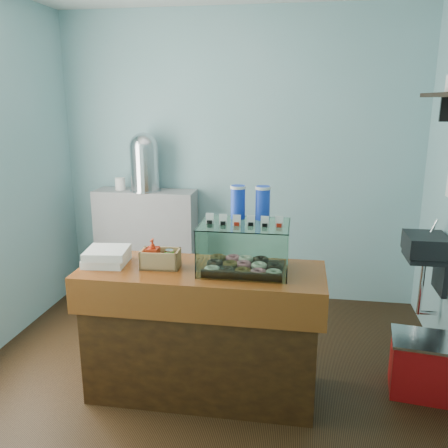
% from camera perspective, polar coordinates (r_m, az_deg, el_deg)
% --- Properties ---
extents(ground, '(3.50, 3.50, 0.00)m').
position_cam_1_polar(ground, '(3.72, -1.72, -17.20)').
color(ground, black).
rests_on(ground, ground).
extents(room_shell, '(3.54, 3.04, 2.82)m').
position_cam_1_polar(room_shell, '(3.17, -1.47, 9.97)').
color(room_shell, '#7DB3B7').
rests_on(room_shell, ground).
extents(counter, '(1.60, 0.60, 0.90)m').
position_cam_1_polar(counter, '(3.28, -2.64, -12.72)').
color(counter, '#48270E').
rests_on(counter, ground).
extents(back_shelf, '(1.00, 0.32, 1.10)m').
position_cam_1_polar(back_shelf, '(4.88, -9.24, -2.35)').
color(back_shelf, gray).
rests_on(back_shelf, ground).
extents(display_case, '(0.57, 0.42, 0.53)m').
position_cam_1_polar(display_case, '(3.06, 2.55, -2.37)').
color(display_case, black).
rests_on(display_case, counter).
extents(condiment_crate, '(0.26, 0.16, 0.19)m').
position_cam_1_polar(condiment_crate, '(3.14, -7.85, -4.00)').
color(condiment_crate, tan).
rests_on(condiment_crate, counter).
extents(pastry_boxes, '(0.31, 0.30, 0.11)m').
position_cam_1_polar(pastry_boxes, '(3.27, -13.91, -3.80)').
color(pastry_boxes, white).
rests_on(pastry_boxes, counter).
extents(coffee_urn, '(0.31, 0.31, 0.57)m').
position_cam_1_polar(coffee_urn, '(4.68, -9.55, 7.53)').
color(coffee_urn, silver).
rests_on(coffee_urn, back_shelf).
extents(red_cooler, '(0.51, 0.41, 0.41)m').
position_cam_1_polar(red_cooler, '(3.65, 23.04, -15.43)').
color(red_cooler, red).
rests_on(red_cooler, ground).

